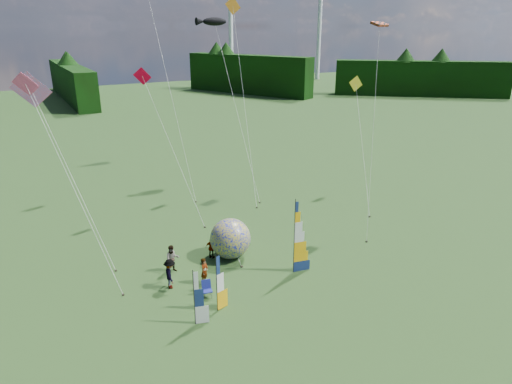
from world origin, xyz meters
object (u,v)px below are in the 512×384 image
camp_chair (207,289)px  kite_whale (236,99)px  feather_banner_main (294,238)px  spectator_b (172,259)px  spectator_a (204,271)px  side_banner_left (217,284)px  bol_inflatable (230,239)px  spectator_c (170,274)px  side_banner_far (194,299)px  spectator_d (212,248)px

camp_chair → kite_whale: bearing=69.1°
feather_banner_main → kite_whale: size_ratio=0.29×
kite_whale → camp_chair: bearing=-125.2°
spectator_b → spectator_a: bearing=-51.1°
side_banner_left → bol_inflatable: size_ratio=1.21×
spectator_a → camp_chair: spectator_a is taller
side_banner_left → camp_chair: bearing=74.3°
feather_banner_main → bol_inflatable: (-2.63, 3.80, -1.04)m
spectator_b → kite_whale: kite_whale is taller
spectator_a → kite_whale: kite_whale is taller
spectator_c → camp_chair: size_ratio=1.83×
side_banner_far → kite_whale: bearing=74.8°
feather_banner_main → spectator_b: bearing=160.6°
spectator_b → camp_chair: spectator_b is taller
spectator_c → spectator_d: bearing=-47.8°
spectator_d → spectator_c: bearing=77.9°
side_banner_far → spectator_d: bearing=76.4°
feather_banner_main → spectator_c: bearing=174.9°
spectator_a → spectator_b: size_ratio=0.92×
spectator_b → feather_banner_main: bearing=-19.0°
side_banner_left → kite_whale: 22.92m
bol_inflatable → kite_whale: size_ratio=0.16×
spectator_a → spectator_d: (1.68, 2.77, -0.09)m
feather_banner_main → spectator_c: feather_banner_main is taller
bol_inflatable → spectator_c: bol_inflatable is taller
spectator_a → side_banner_left: bearing=-141.3°
bol_inflatable → spectator_c: 5.21m
side_banner_left → camp_chair: 1.91m
side_banner_far → spectator_c: size_ratio=1.68×
side_banner_left → spectator_a: 3.17m
feather_banner_main → bol_inflatable: size_ratio=1.75×
camp_chair → feather_banner_main: bearing=10.5°
spectator_a → spectator_d: size_ratio=1.12×
spectator_d → bol_inflatable: bearing=-154.9°
spectator_a → spectator_d: 3.24m
spectator_c → spectator_b: bearing=-12.2°
spectator_b → spectator_c: (-0.75, -1.77, 0.02)m
bol_inflatable → spectator_a: size_ratio=1.63×
side_banner_far → spectator_c: 4.14m
feather_banner_main → spectator_a: size_ratio=2.86×
side_banner_left → spectator_c: side_banner_left is taller
side_banner_far → camp_chair: 2.79m
feather_banner_main → spectator_a: bearing=174.7°
spectator_c → camp_chair: (1.52, -2.04, -0.42)m
side_banner_left → feather_banner_main: bearing=-0.2°
feather_banner_main → spectator_a: 5.92m
bol_inflatable → camp_chair: bearing=-131.3°
side_banner_left → spectator_c: 3.92m
side_banner_far → kite_whale: 24.14m
spectator_d → kite_whale: (8.56, 13.29, 7.67)m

